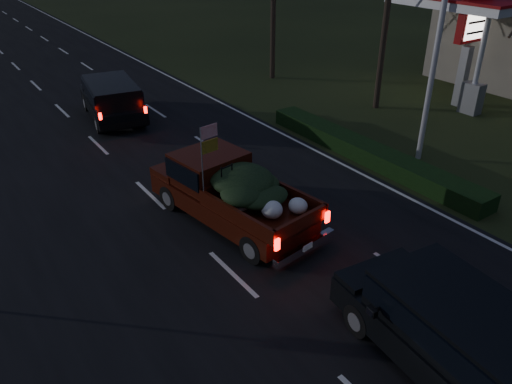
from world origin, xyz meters
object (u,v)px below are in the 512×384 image
lead_suv (112,96)px  rear_suv (463,333)px  light_pole (444,4)px  gas_price_pylon (473,24)px  pickup_truck (231,189)px

lead_suv → rear_suv: (0.21, -17.64, 0.03)m
light_pole → rear_suv: (-7.64, -7.11, -4.40)m
lead_suv → rear_suv: rear_suv is taller
light_pole → rear_suv: bearing=-137.1°
gas_price_pylon → pickup_truck: bearing=-169.2°
pickup_truck → lead_suv: 10.32m
pickup_truck → rear_suv: size_ratio=1.09×
pickup_truck → lead_suv: bearing=80.1°
light_pole → gas_price_pylon: light_pole is taller
pickup_truck → rear_suv: bearing=-94.4°
light_pole → pickup_truck: light_pole is taller
light_pole → pickup_truck: (-8.15, 0.21, -4.42)m
pickup_truck → lead_suv: size_ratio=1.10×
rear_suv → lead_suv: bearing=96.6°
light_pole → gas_price_pylon: 7.36m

